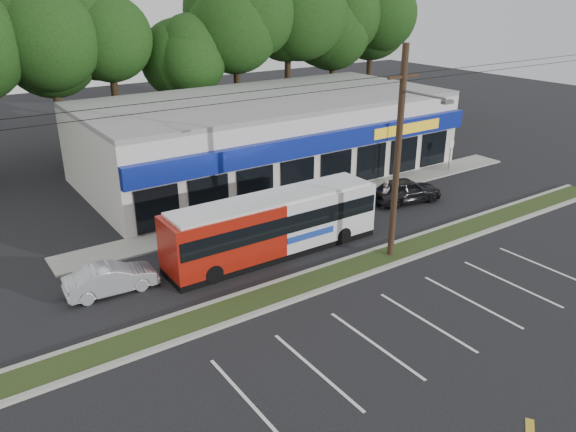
# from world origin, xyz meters

# --- Properties ---
(ground) EXTENTS (120.00, 120.00, 0.00)m
(ground) POSITION_xyz_m (0.00, 0.00, 0.00)
(ground) COLOR black
(ground) RESTS_ON ground
(grass_strip) EXTENTS (40.00, 1.60, 0.12)m
(grass_strip) POSITION_xyz_m (0.00, 1.00, 0.06)
(grass_strip) COLOR #283917
(grass_strip) RESTS_ON ground
(curb_south) EXTENTS (40.00, 0.25, 0.14)m
(curb_south) POSITION_xyz_m (0.00, 0.15, 0.07)
(curb_south) COLOR #9E9E93
(curb_south) RESTS_ON ground
(curb_north) EXTENTS (40.00, 0.25, 0.14)m
(curb_north) POSITION_xyz_m (0.00, 1.85, 0.07)
(curb_north) COLOR #9E9E93
(curb_north) RESTS_ON ground
(sidewalk) EXTENTS (32.00, 2.20, 0.10)m
(sidewalk) POSITION_xyz_m (5.00, 9.00, 0.05)
(sidewalk) COLOR #9E9E93
(sidewalk) RESTS_ON ground
(strip_mall) EXTENTS (25.00, 12.55, 5.30)m
(strip_mall) POSITION_xyz_m (5.50, 15.91, 2.65)
(strip_mall) COLOR beige
(strip_mall) RESTS_ON ground
(utility_pole) EXTENTS (50.00, 2.77, 10.00)m
(utility_pole) POSITION_xyz_m (2.83, 0.93, 5.41)
(utility_pole) COLOR black
(utility_pole) RESTS_ON ground
(lamp_post) EXTENTS (0.30, 0.30, 4.25)m
(lamp_post) POSITION_xyz_m (11.00, 8.80, 2.67)
(lamp_post) COLOR black
(lamp_post) RESTS_ON ground
(sign_post) EXTENTS (0.45, 0.10, 2.23)m
(sign_post) POSITION_xyz_m (16.00, 8.57, 1.56)
(sign_post) COLOR #59595E
(sign_post) RESTS_ON ground
(tree_line) EXTENTS (46.76, 6.76, 11.83)m
(tree_line) POSITION_xyz_m (4.00, 26.00, 8.42)
(tree_line) COLOR black
(tree_line) RESTS_ON ground
(metrobus) EXTENTS (11.07, 2.37, 2.98)m
(metrobus) POSITION_xyz_m (-1.46, 4.50, 1.57)
(metrobus) COLOR #97160B
(metrobus) RESTS_ON ground
(car_dark) EXTENTS (4.76, 2.58, 1.54)m
(car_dark) POSITION_xyz_m (8.99, 5.94, 0.77)
(car_dark) COLOR black
(car_dark) RESTS_ON ground
(car_silver) EXTENTS (3.95, 1.58, 1.28)m
(car_silver) POSITION_xyz_m (-9.29, 5.23, 0.64)
(car_silver) COLOR #B1B3B9
(car_silver) RESTS_ON ground
(pedestrian_a) EXTENTS (0.73, 0.67, 1.67)m
(pedestrian_a) POSITION_xyz_m (3.62, 6.00, 0.84)
(pedestrian_a) COLOR silver
(pedestrian_a) RESTS_ON ground
(pedestrian_b) EXTENTS (1.02, 0.92, 1.71)m
(pedestrian_b) POSITION_xyz_m (7.32, 6.03, 0.86)
(pedestrian_b) COLOR beige
(pedestrian_b) RESTS_ON ground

